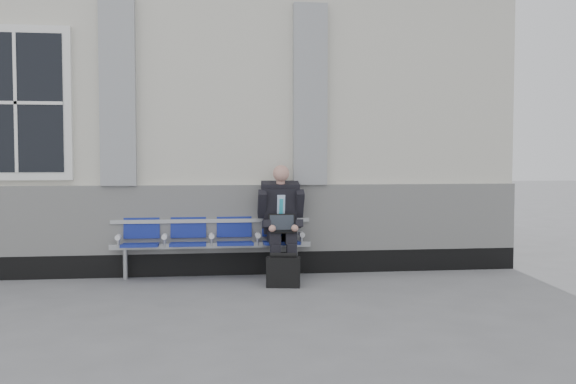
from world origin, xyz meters
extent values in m
cube|color=beige|center=(0.00, 3.50, 2.10)|extent=(14.00, 4.00, 4.20)
cube|color=#95989A|center=(1.60, 1.44, 2.40)|extent=(0.45, 0.14, 2.40)
cube|color=#95989A|center=(4.10, 1.44, 2.40)|extent=(0.45, 0.14, 2.40)
cube|color=white|center=(0.35, 1.46, 2.25)|extent=(1.35, 0.10, 1.95)
cube|color=black|center=(0.35, 1.41, 2.25)|extent=(1.15, 0.02, 1.75)
cube|color=#9EA0A3|center=(2.78, 1.30, 0.42)|extent=(2.60, 0.07, 0.07)
cube|color=#9EA0A3|center=(2.78, 1.42, 0.73)|extent=(2.60, 0.05, 0.05)
cylinder|color=#9EA0A3|center=(1.68, 1.30, 0.20)|extent=(0.06, 0.06, 0.39)
cylinder|color=#9EA0A3|center=(3.88, 1.30, 0.20)|extent=(0.06, 0.06, 0.39)
cube|color=navy|center=(1.88, 1.22, 0.45)|extent=(0.46, 0.42, 0.07)
cube|color=navy|center=(1.88, 1.43, 0.71)|extent=(0.46, 0.10, 0.40)
cube|color=navy|center=(2.48, 1.22, 0.45)|extent=(0.46, 0.42, 0.07)
cube|color=navy|center=(2.48, 1.43, 0.71)|extent=(0.46, 0.10, 0.40)
cube|color=navy|center=(3.08, 1.22, 0.45)|extent=(0.46, 0.42, 0.07)
cube|color=navy|center=(3.08, 1.43, 0.71)|extent=(0.46, 0.10, 0.40)
cube|color=navy|center=(3.68, 1.22, 0.45)|extent=(0.46, 0.42, 0.07)
cube|color=navy|center=(3.68, 1.43, 0.71)|extent=(0.46, 0.10, 0.40)
cylinder|color=white|center=(1.60, 1.25, 0.55)|extent=(0.07, 0.12, 0.07)
cylinder|color=white|center=(2.18, 1.25, 0.55)|extent=(0.07, 0.12, 0.07)
cylinder|color=white|center=(2.78, 1.25, 0.55)|extent=(0.07, 0.12, 0.07)
cylinder|color=white|center=(3.38, 1.25, 0.55)|extent=(0.07, 0.12, 0.07)
cylinder|color=white|center=(3.96, 1.25, 0.55)|extent=(0.07, 0.12, 0.07)
cube|color=black|center=(3.58, 0.83, 0.05)|extent=(0.12, 0.27, 0.09)
cube|color=black|center=(3.78, 0.83, 0.05)|extent=(0.12, 0.27, 0.09)
cube|color=black|center=(3.58, 0.89, 0.25)|extent=(0.12, 0.13, 0.47)
cube|color=black|center=(3.78, 0.89, 0.25)|extent=(0.12, 0.13, 0.47)
cube|color=black|center=(3.58, 1.12, 0.54)|extent=(0.15, 0.46, 0.14)
cube|color=black|center=(3.78, 1.11, 0.54)|extent=(0.15, 0.46, 0.14)
cube|color=black|center=(3.68, 1.32, 0.88)|extent=(0.43, 0.35, 0.65)
cube|color=#C2DAFF|center=(3.68, 1.20, 0.90)|extent=(0.10, 0.10, 0.36)
cube|color=#2AADC6|center=(3.68, 1.19, 0.88)|extent=(0.05, 0.08, 0.30)
cube|color=black|center=(3.68, 1.29, 1.19)|extent=(0.49, 0.25, 0.15)
cylinder|color=tan|center=(3.68, 1.24, 1.26)|extent=(0.11, 0.11, 0.10)
sphere|color=tan|center=(3.68, 1.18, 1.36)|extent=(0.21, 0.21, 0.21)
cube|color=black|center=(3.44, 1.22, 0.96)|extent=(0.11, 0.29, 0.38)
cube|color=black|center=(3.93, 1.22, 0.96)|extent=(0.11, 0.29, 0.38)
cube|color=black|center=(3.48, 1.04, 0.72)|extent=(0.10, 0.32, 0.14)
cube|color=black|center=(3.88, 1.03, 0.72)|extent=(0.10, 0.32, 0.14)
sphere|color=tan|center=(3.54, 0.89, 0.67)|extent=(0.09, 0.09, 0.09)
sphere|color=tan|center=(3.82, 0.89, 0.67)|extent=(0.09, 0.09, 0.09)
cube|color=black|center=(3.68, 0.97, 0.62)|extent=(0.34, 0.24, 0.02)
cube|color=black|center=(3.68, 1.09, 0.73)|extent=(0.34, 0.10, 0.22)
cube|color=black|center=(3.68, 1.08, 0.73)|extent=(0.31, 0.07, 0.18)
cube|color=black|center=(3.64, 0.56, 0.18)|extent=(0.43, 0.24, 0.36)
cylinder|color=black|center=(3.64, 0.56, 0.38)|extent=(0.33, 0.12, 0.06)
camera|label=1|loc=(2.73, -7.05, 1.55)|focal=40.00mm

